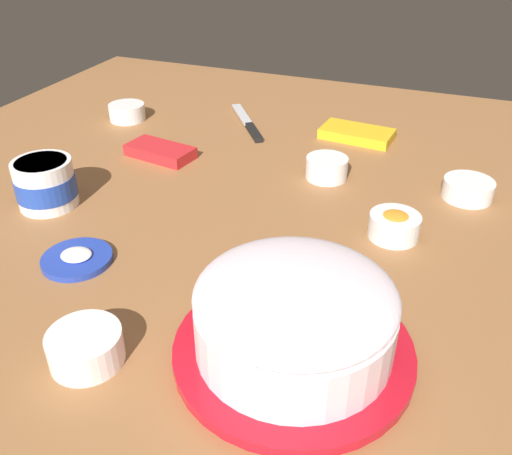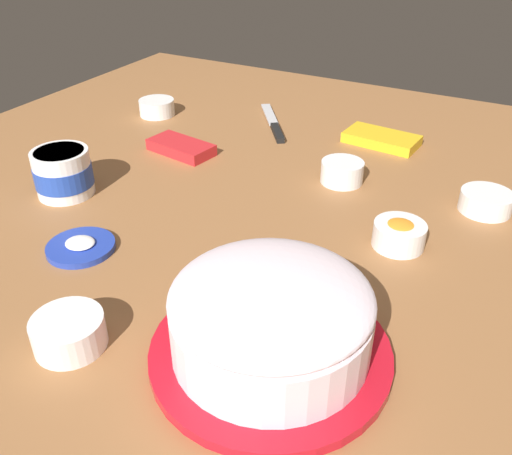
{
  "view_description": "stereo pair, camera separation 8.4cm",
  "coord_description": "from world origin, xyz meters",
  "px_view_note": "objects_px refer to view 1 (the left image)",
  "views": [
    {
      "loc": [
        0.33,
        -0.77,
        0.48
      ],
      "look_at": [
        0.07,
        -0.11,
        0.04
      ],
      "focal_mm": 38.48,
      "sensor_mm": 36.0,
      "label": 1
    },
    {
      "loc": [
        0.4,
        -0.74,
        0.48
      ],
      "look_at": [
        0.07,
        -0.11,
        0.04
      ],
      "focal_mm": 38.48,
      "sensor_mm": 36.0,
      "label": 2
    }
  ],
  "objects_px": {
    "sprinkle_bowl_orange": "(394,225)",
    "sprinkle_bowl_rainbow": "(468,189)",
    "sprinkle_bowl_yellow": "(127,112)",
    "frosting_tub_lid": "(77,259)",
    "frosted_cake": "(295,322)",
    "spreading_knife": "(249,125)",
    "frosting_tub": "(45,183)",
    "candy_box_lower": "(357,134)",
    "sprinkle_bowl_green": "(327,167)",
    "sprinkle_bowl_pink": "(86,347)",
    "candy_box_upper": "(160,151)"
  },
  "relations": [
    {
      "from": "frosting_tub",
      "to": "spreading_knife",
      "type": "bearing_deg",
      "value": 67.73
    },
    {
      "from": "spreading_knife",
      "to": "candy_box_upper",
      "type": "distance_m",
      "value": 0.25
    },
    {
      "from": "spreading_knife",
      "to": "candy_box_upper",
      "type": "bearing_deg",
      "value": -116.69
    },
    {
      "from": "sprinkle_bowl_orange",
      "to": "candy_box_lower",
      "type": "relative_size",
      "value": 0.52
    },
    {
      "from": "frosting_tub_lid",
      "to": "sprinkle_bowl_pink",
      "type": "relative_size",
      "value": 1.19
    },
    {
      "from": "frosted_cake",
      "to": "sprinkle_bowl_orange",
      "type": "relative_size",
      "value": 3.56
    },
    {
      "from": "sprinkle_bowl_rainbow",
      "to": "candy_box_lower",
      "type": "bearing_deg",
      "value": 141.24
    },
    {
      "from": "frosting_tub_lid",
      "to": "spreading_knife",
      "type": "xyz_separation_m",
      "value": [
        0.04,
        0.6,
        -0.0
      ]
    },
    {
      "from": "spreading_knife",
      "to": "sprinkle_bowl_orange",
      "type": "bearing_deg",
      "value": -42.02
    },
    {
      "from": "frosting_tub_lid",
      "to": "spreading_knife",
      "type": "distance_m",
      "value": 0.6
    },
    {
      "from": "sprinkle_bowl_yellow",
      "to": "candy_box_upper",
      "type": "height_order",
      "value": "sprinkle_bowl_yellow"
    },
    {
      "from": "sprinkle_bowl_orange",
      "to": "sprinkle_bowl_rainbow",
      "type": "height_order",
      "value": "sprinkle_bowl_orange"
    },
    {
      "from": "frosting_tub",
      "to": "sprinkle_bowl_green",
      "type": "xyz_separation_m",
      "value": [
        0.43,
        0.28,
        -0.02
      ]
    },
    {
      "from": "sprinkle_bowl_green",
      "to": "sprinkle_bowl_rainbow",
      "type": "xyz_separation_m",
      "value": [
        0.26,
        0.01,
        -0.0
      ]
    },
    {
      "from": "sprinkle_bowl_rainbow",
      "to": "candy_box_upper",
      "type": "distance_m",
      "value": 0.61
    },
    {
      "from": "sprinkle_bowl_orange",
      "to": "sprinkle_bowl_yellow",
      "type": "bearing_deg",
      "value": 156.86
    },
    {
      "from": "frosted_cake",
      "to": "sprinkle_bowl_rainbow",
      "type": "relative_size",
      "value": 3.24
    },
    {
      "from": "frosted_cake",
      "to": "candy_box_lower",
      "type": "relative_size",
      "value": 1.86
    },
    {
      "from": "sprinkle_bowl_yellow",
      "to": "frosting_tub_lid",
      "type": "bearing_deg",
      "value": -64.71
    },
    {
      "from": "frosting_tub_lid",
      "to": "sprinkle_bowl_green",
      "type": "bearing_deg",
      "value": 56.06
    },
    {
      "from": "sprinkle_bowl_rainbow",
      "to": "sprinkle_bowl_yellow",
      "type": "bearing_deg",
      "value": 172.01
    },
    {
      "from": "frosting_tub",
      "to": "frosting_tub_lid",
      "type": "height_order",
      "value": "frosting_tub"
    },
    {
      "from": "frosting_tub",
      "to": "frosting_tub_lid",
      "type": "relative_size",
      "value": 0.98
    },
    {
      "from": "sprinkle_bowl_orange",
      "to": "sprinkle_bowl_pink",
      "type": "height_order",
      "value": "same"
    },
    {
      "from": "sprinkle_bowl_green",
      "to": "sprinkle_bowl_rainbow",
      "type": "bearing_deg",
      "value": 3.23
    },
    {
      "from": "sprinkle_bowl_yellow",
      "to": "sprinkle_bowl_green",
      "type": "bearing_deg",
      "value": -13.32
    },
    {
      "from": "candy_box_lower",
      "to": "sprinkle_bowl_green",
      "type": "bearing_deg",
      "value": -87.89
    },
    {
      "from": "sprinkle_bowl_yellow",
      "to": "candy_box_lower",
      "type": "relative_size",
      "value": 0.55
    },
    {
      "from": "sprinkle_bowl_green",
      "to": "sprinkle_bowl_rainbow",
      "type": "distance_m",
      "value": 0.26
    },
    {
      "from": "candy_box_upper",
      "to": "sprinkle_bowl_green",
      "type": "bearing_deg",
      "value": 14.74
    },
    {
      "from": "spreading_knife",
      "to": "sprinkle_bowl_yellow",
      "type": "height_order",
      "value": "sprinkle_bowl_yellow"
    },
    {
      "from": "spreading_knife",
      "to": "sprinkle_bowl_rainbow",
      "type": "relative_size",
      "value": 2.27
    },
    {
      "from": "frosting_tub_lid",
      "to": "spreading_knife",
      "type": "bearing_deg",
      "value": 86.32
    },
    {
      "from": "frosting_tub_lid",
      "to": "sprinkle_bowl_orange",
      "type": "bearing_deg",
      "value": 29.3
    },
    {
      "from": "frosting_tub_lid",
      "to": "candy_box_lower",
      "type": "relative_size",
      "value": 0.67
    },
    {
      "from": "spreading_knife",
      "to": "candy_box_lower",
      "type": "height_order",
      "value": "candy_box_lower"
    },
    {
      "from": "frosted_cake",
      "to": "spreading_knife",
      "type": "relative_size",
      "value": 1.43
    },
    {
      "from": "frosting_tub_lid",
      "to": "sprinkle_bowl_rainbow",
      "type": "height_order",
      "value": "sprinkle_bowl_rainbow"
    },
    {
      "from": "spreading_knife",
      "to": "sprinkle_bowl_green",
      "type": "bearing_deg",
      "value": -38.22
    },
    {
      "from": "sprinkle_bowl_pink",
      "to": "candy_box_upper",
      "type": "relative_size",
      "value": 0.63
    },
    {
      "from": "frosted_cake",
      "to": "sprinkle_bowl_rainbow",
      "type": "bearing_deg",
      "value": 70.58
    },
    {
      "from": "frosting_tub_lid",
      "to": "sprinkle_bowl_pink",
      "type": "xyz_separation_m",
      "value": [
        0.14,
        -0.16,
        0.02
      ]
    },
    {
      "from": "sprinkle_bowl_green",
      "to": "sprinkle_bowl_yellow",
      "type": "height_order",
      "value": "sprinkle_bowl_green"
    },
    {
      "from": "candy_box_lower",
      "to": "candy_box_upper",
      "type": "xyz_separation_m",
      "value": [
        -0.36,
        -0.24,
        0.0
      ]
    },
    {
      "from": "sprinkle_bowl_green",
      "to": "sprinkle_bowl_orange",
      "type": "relative_size",
      "value": 0.99
    },
    {
      "from": "sprinkle_bowl_orange",
      "to": "sprinkle_bowl_rainbow",
      "type": "bearing_deg",
      "value": 60.5
    },
    {
      "from": "sprinkle_bowl_orange",
      "to": "candy_box_lower",
      "type": "xyz_separation_m",
      "value": [
        -0.14,
        0.38,
        -0.01
      ]
    },
    {
      "from": "sprinkle_bowl_pink",
      "to": "candy_box_upper",
      "type": "height_order",
      "value": "sprinkle_bowl_pink"
    },
    {
      "from": "frosting_tub",
      "to": "sprinkle_bowl_rainbow",
      "type": "distance_m",
      "value": 0.75
    },
    {
      "from": "frosting_tub_lid",
      "to": "candy_box_upper",
      "type": "xyz_separation_m",
      "value": [
        -0.07,
        0.38,
        0.01
      ]
    }
  ]
}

